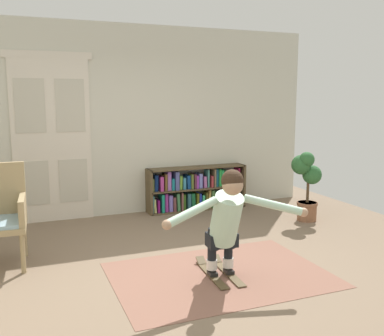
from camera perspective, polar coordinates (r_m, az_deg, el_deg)
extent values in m
plane|color=#79644F|center=(4.76, 0.11, -13.21)|extent=(7.20, 7.20, 0.00)
cube|color=beige|center=(6.89, -8.01, 6.07)|extent=(6.00, 0.10, 2.90)
cube|color=beige|center=(6.66, -20.03, 3.13)|extent=(0.55, 0.04, 2.35)
cube|color=beige|center=(6.61, -20.27, 7.57)|extent=(0.41, 0.01, 0.76)
cube|color=beige|center=(6.73, -19.75, -1.87)|extent=(0.41, 0.01, 0.64)
cube|color=beige|center=(6.70, -15.33, 3.39)|extent=(0.55, 0.04, 2.35)
cube|color=beige|center=(6.65, -15.50, 7.81)|extent=(0.41, 0.01, 0.76)
cube|color=beige|center=(6.76, -15.10, -1.58)|extent=(0.41, 0.01, 0.64)
cube|color=beige|center=(6.67, -18.20, 13.78)|extent=(1.22, 0.04, 0.10)
cube|color=#845949|center=(4.67, 3.63, -13.62)|extent=(2.19, 1.54, 0.01)
cube|color=brown|center=(6.90, -5.57, -3.11)|extent=(0.04, 0.30, 0.70)
cube|color=brown|center=(7.49, 6.32, -2.14)|extent=(0.04, 0.30, 0.70)
cube|color=brown|center=(7.23, 0.62, -5.26)|extent=(1.61, 0.30, 0.02)
cube|color=brown|center=(7.15, 0.62, -2.62)|extent=(1.61, 0.30, 0.02)
cube|color=brown|center=(7.09, 0.63, 0.07)|extent=(1.61, 0.30, 0.02)
cube|color=teal|center=(6.93, -5.23, -4.68)|extent=(0.05, 0.16, 0.28)
cube|color=#CCD57B|center=(6.97, -4.99, -4.82)|extent=(0.05, 0.18, 0.22)
cube|color=#731265|center=(6.97, -4.52, -4.90)|extent=(0.03, 0.19, 0.20)
cube|color=#18866D|center=(6.97, -3.97, -4.52)|extent=(0.04, 0.20, 0.29)
cube|color=#992F93|center=(7.00, -3.46, -4.45)|extent=(0.05, 0.15, 0.29)
cube|color=#7467C8|center=(7.03, -2.92, -4.51)|extent=(0.06, 0.17, 0.26)
cube|color=brown|center=(7.06, -2.50, -4.59)|extent=(0.05, 0.22, 0.23)
cube|color=#3B794A|center=(7.07, -2.01, -4.33)|extent=(0.06, 0.22, 0.28)
cube|color=brown|center=(7.09, -1.53, -4.27)|extent=(0.03, 0.24, 0.29)
cube|color=#33601B|center=(7.10, -1.16, -4.38)|extent=(0.04, 0.16, 0.26)
cube|color=#275662|center=(7.14, -0.63, -4.27)|extent=(0.05, 0.23, 0.27)
cube|color=#165930|center=(7.17, -0.12, -4.20)|extent=(0.07, 0.24, 0.27)
cube|color=#535817|center=(7.19, 0.47, -4.20)|extent=(0.04, 0.23, 0.26)
cube|color=blue|center=(7.23, 0.86, -4.17)|extent=(0.03, 0.18, 0.25)
cube|color=#40CB82|center=(7.24, 1.33, -4.30)|extent=(0.04, 0.15, 0.21)
cube|color=brown|center=(7.27, 1.76, -4.09)|extent=(0.03, 0.14, 0.25)
cube|color=tan|center=(7.29, 2.06, -3.89)|extent=(0.03, 0.20, 0.29)
cube|color=#3E6938|center=(7.28, 2.52, -3.92)|extent=(0.05, 0.20, 0.29)
cube|color=#306947|center=(7.31, 3.02, -3.93)|extent=(0.04, 0.22, 0.27)
cube|color=#2E224F|center=(7.38, 3.40, -4.08)|extent=(0.05, 0.23, 0.21)
cube|color=maroon|center=(7.38, 3.86, -3.71)|extent=(0.04, 0.21, 0.30)
cube|color=#53AD38|center=(7.43, 4.31, -4.09)|extent=(0.05, 0.21, 0.18)
cube|color=olive|center=(7.43, 4.92, -3.80)|extent=(0.05, 0.23, 0.26)
cube|color=#318628|center=(7.46, 5.45, -3.66)|extent=(0.07, 0.18, 0.28)
cube|color=navy|center=(7.51, 5.78, -3.80)|extent=(0.04, 0.19, 0.23)
cube|color=#5A6837|center=(6.90, -5.28, -2.17)|extent=(0.05, 0.17, 0.20)
cube|color=navy|center=(6.90, -4.78, -1.93)|extent=(0.06, 0.15, 0.26)
cube|color=#A93587|center=(6.93, -4.14, -1.99)|extent=(0.05, 0.22, 0.23)
cube|color=brown|center=(6.93, -3.53, -1.85)|extent=(0.04, 0.15, 0.26)
cube|color=#9A61BA|center=(6.97, -3.16, -1.63)|extent=(0.06, 0.19, 0.30)
cube|color=teal|center=(6.99, -2.66, -2.05)|extent=(0.04, 0.19, 0.18)
cube|color=#4B5290|center=(6.99, -2.17, -1.59)|extent=(0.06, 0.23, 0.29)
cube|color=#689D37|center=(7.03, -1.64, -1.86)|extent=(0.05, 0.17, 0.22)
cube|color=teal|center=(7.04, -1.13, -1.97)|extent=(0.05, 0.14, 0.18)
cube|color=navy|center=(7.08, -0.65, -1.77)|extent=(0.06, 0.20, 0.22)
cube|color=#55672B|center=(7.07, -0.15, -1.71)|extent=(0.04, 0.17, 0.23)
cube|color=#512839|center=(7.10, 0.18, -1.65)|extent=(0.03, 0.21, 0.24)
cube|color=purple|center=(7.13, 0.42, -1.71)|extent=(0.03, 0.23, 0.21)
cube|color=#6D76C7|center=(7.15, 0.90, -1.59)|extent=(0.05, 0.19, 0.23)
cube|color=#A15A9B|center=(7.18, 1.50, -1.75)|extent=(0.05, 0.18, 0.19)
cube|color=teal|center=(7.20, 1.92, -1.29)|extent=(0.03, 0.17, 0.29)
cube|color=maroon|center=(7.21, 2.38, -1.68)|extent=(0.04, 0.19, 0.19)
cube|color=#736348|center=(7.23, 2.75, -1.23)|extent=(0.03, 0.19, 0.30)
cube|color=navy|center=(7.26, 3.03, -1.22)|extent=(0.04, 0.18, 0.29)
cube|color=green|center=(7.29, 3.45, -1.19)|extent=(0.04, 0.16, 0.29)
cube|color=#2CC868|center=(7.31, 3.82, -1.25)|extent=(0.04, 0.14, 0.26)
cube|color=#528E6D|center=(7.34, 4.24, -1.20)|extent=(0.03, 0.19, 0.27)
cube|color=#4E111A|center=(7.33, 4.63, -1.38)|extent=(0.03, 0.21, 0.23)
cube|color=#4C416D|center=(7.37, 4.98, -1.38)|extent=(0.06, 0.16, 0.21)
cube|color=#9D9346|center=(7.40, 5.43, -1.46)|extent=(0.05, 0.16, 0.18)
cube|color=maroon|center=(7.42, 5.84, -1.02)|extent=(0.03, 0.18, 0.29)
cylinder|color=#9D875E|center=(4.96, -21.07, -10.32)|extent=(0.05, 0.05, 0.42)
cylinder|color=#9D875E|center=(5.45, -20.85, -8.54)|extent=(0.05, 0.05, 0.42)
cube|color=#9D875E|center=(5.09, -21.10, -5.00)|extent=(0.09, 0.56, 0.28)
cylinder|color=brown|center=(6.78, 14.66, -5.44)|extent=(0.28, 0.28, 0.27)
cylinder|color=brown|center=(6.75, 14.70, -4.48)|extent=(0.30, 0.30, 0.04)
cylinder|color=#4C3823|center=(6.70, 14.77, -2.81)|extent=(0.04, 0.04, 0.36)
sphere|color=#2A5F30|center=(6.57, 14.65, 1.07)|extent=(0.22, 0.22, 0.22)
sphere|color=#2A5F30|center=(6.70, 15.29, -0.85)|extent=(0.28, 0.28, 0.28)
sphere|color=#2A5F30|center=(6.62, 13.96, 0.42)|extent=(0.29, 0.29, 0.29)
cube|color=brown|center=(4.64, 2.57, -13.65)|extent=(0.14, 0.74, 0.01)
cube|color=brown|center=(4.92, 1.17, -11.88)|extent=(0.10, 0.12, 0.06)
cube|color=black|center=(4.61, 2.66, -13.47)|extent=(0.09, 0.13, 0.04)
cube|color=brown|center=(4.70, 4.69, -13.36)|extent=(0.14, 0.74, 0.01)
cube|color=brown|center=(4.98, 3.17, -11.63)|extent=(0.10, 0.12, 0.06)
cube|color=black|center=(4.67, 4.79, -13.17)|extent=(0.09, 0.13, 0.04)
cylinder|color=white|center=(4.60, 2.58, -12.37)|extent=(0.12, 0.12, 0.10)
cylinder|color=black|center=(4.53, 2.60, -10.01)|extent=(0.10, 0.10, 0.30)
cylinder|color=black|center=(4.46, 2.79, -9.16)|extent=(0.12, 0.12, 0.22)
cylinder|color=white|center=(4.66, 4.70, -12.09)|extent=(0.12, 0.12, 0.10)
cylinder|color=black|center=(4.59, 4.74, -9.76)|extent=(0.10, 0.10, 0.30)
cylinder|color=black|center=(4.53, 4.95, -8.91)|extent=(0.12, 0.12, 0.22)
cube|color=black|center=(4.50, 3.87, -9.23)|extent=(0.31, 0.20, 0.14)
cylinder|color=#AED3B7|center=(4.34, 4.39, -6.60)|extent=(0.31, 0.47, 0.59)
sphere|color=tan|center=(4.12, 5.28, -2.19)|extent=(0.21, 0.21, 0.20)
sphere|color=#382619|center=(4.12, 5.24, -1.62)|extent=(0.22, 0.22, 0.21)
cylinder|color=#AED3B7|center=(3.98, 0.00, -5.72)|extent=(0.58, 0.26, 0.21)
sphere|color=tan|center=(3.83, -3.28, -7.35)|extent=(0.10, 0.10, 0.09)
cylinder|color=#AED3B7|center=(4.30, 10.56, -4.75)|extent=(0.56, 0.32, 0.21)
sphere|color=tan|center=(4.36, 14.24, -5.58)|extent=(0.10, 0.10, 0.09)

